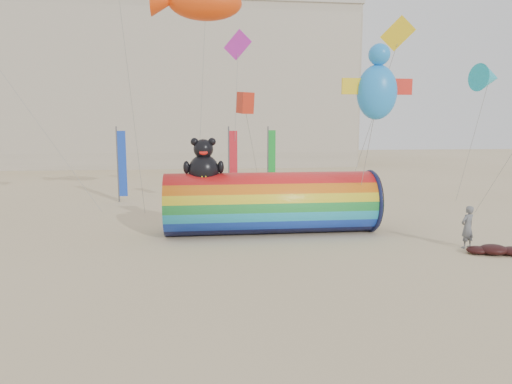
{
  "coord_description": "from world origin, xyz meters",
  "views": [
    {
      "loc": [
        -1.77,
        -17.8,
        5.21
      ],
      "look_at": [
        0.5,
        1.5,
        2.4
      ],
      "focal_mm": 32.0,
      "sensor_mm": 36.0,
      "label": 1
    }
  ],
  "objects": [
    {
      "name": "fabric_bundle",
      "position": [
        10.22,
        -0.88,
        0.17
      ],
      "size": [
        2.62,
        1.35,
        0.41
      ],
      "color": "#3C0D0A",
      "rests_on": "ground"
    },
    {
      "name": "ground",
      "position": [
        0.0,
        0.0,
        0.0
      ],
      "size": [
        160.0,
        160.0,
        0.0
      ],
      "primitive_type": "plane",
      "color": "#CCB58C",
      "rests_on": "ground"
    },
    {
      "name": "kite_handler",
      "position": [
        9.47,
        0.13,
        0.92
      ],
      "size": [
        0.79,
        0.66,
        1.85
      ],
      "primitive_type": "imported",
      "rotation": [
        0.0,
        0.0,
        3.51
      ],
      "color": "slate",
      "rests_on": "ground"
    },
    {
      "name": "windsock_assembly",
      "position": [
        1.51,
        3.95,
        1.57
      ],
      "size": [
        10.29,
        3.13,
        4.74
      ],
      "color": "red",
      "rests_on": "ground"
    },
    {
      "name": "festival_banners",
      "position": [
        -1.19,
        15.06,
        2.64
      ],
      "size": [
        11.47,
        3.59,
        5.2
      ],
      "color": "#59595E",
      "rests_on": "ground"
    },
    {
      "name": "hotel_building",
      "position": [
        -12.0,
        45.95,
        10.31
      ],
      "size": [
        60.4,
        15.4,
        20.6
      ],
      "color": "#B7AD99",
      "rests_on": "ground"
    },
    {
      "name": "flying_kites",
      "position": [
        2.17,
        5.28,
        10.17
      ],
      "size": [
        30.32,
        13.27,
        8.47
      ],
      "color": "#218BEA",
      "rests_on": "ground"
    }
  ]
}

